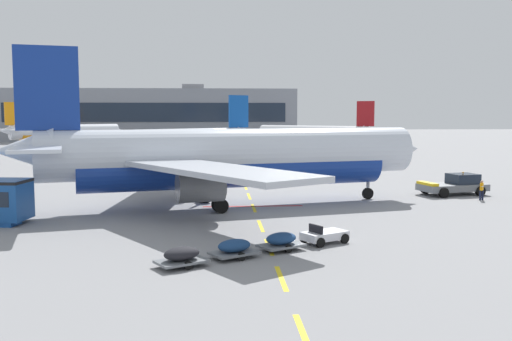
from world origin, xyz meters
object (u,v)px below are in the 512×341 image
Objects in this scene: airliner_far_right at (64,133)px; baggage_train at (259,244)px; airliner_foreground at (229,157)px; ground_crew_worker at (482,189)px; airliner_far_center at (177,142)px; uld_cargo_container at (5,213)px; catering_truck at (163,163)px; pushback_tug at (455,185)px; airliner_mid_left at (315,135)px.

airliner_far_right reaches higher than baggage_train.
ground_crew_worker is (21.69, 1.83, -2.97)m from airliner_foreground.
airliner_far_center is at bearing 98.28° from baggage_train.
catering_truck is at bearing 74.48° from uld_cargo_container.
airliner_far_right is at bearing 124.93° from pushback_tug.
airliner_mid_left is at bearing 50.80° from airliner_far_center.
uld_cargo_container is at bearing -155.45° from airliner_foreground.
airliner_mid_left is 83.83m from uld_cargo_container.
catering_truck is at bearing -66.55° from airliner_far_right.
pushback_tug reaches higher than uld_cargo_container.
airliner_far_right is at bearing 102.12° from uld_cargo_container.
ground_crew_worker is at bearing 4.82° from airliner_foreground.
airliner_far_center reaches higher than airliner_far_right.
airliner_far_center reaches higher than uld_cargo_container.
airliner_foreground is 21.97m from ground_crew_worker.
baggage_train is (8.44, -37.14, -1.11)m from catering_truck.
airliner_far_center is at bearing 129.62° from pushback_tug.
pushback_tug reaches higher than ground_crew_worker.
airliner_foreground reaches higher than catering_truck.
airliner_far_center is 17.15m from catering_truck.
airliner_foreground is 1.37× the size of airliner_mid_left.
airliner_far_center reaches higher than pushback_tug.
airliner_foreground reaches higher than pushback_tug.
airliner_far_right is (-34.67, 84.61, -0.79)m from airliner_foreground.
uld_cargo_container is (-8.38, -45.22, -2.52)m from airliner_far_center.
airliner_mid_left is at bearing 78.31° from baggage_train.
airliner_far_center is at bearing 79.51° from uld_cargo_container.
airliner_mid_left reaches higher than catering_truck.
airliner_far_center reaches higher than airliner_mid_left.
pushback_tug is 3.77× the size of ground_crew_worker.
pushback_tug is 96.84m from airliner_far_right.
pushback_tug is 3.53m from ground_crew_worker.
airliner_foreground is 16.81m from uld_cargo_container.
airliner_far_right reaches higher than ground_crew_worker.
airliner_far_right reaches higher than catering_truck.
airliner_far_right is 69.03m from catering_truck.
airliner_mid_left is 40.49m from airliner_far_center.
baggage_train is at bearing -77.20° from catering_truck.
pushback_tug is 0.60× the size of baggage_train.
airliner_mid_left is 55.64m from airliner_far_right.
airliner_foreground is 16.25m from baggage_train.
pushback_tug is 32.26m from catering_truck.
baggage_train is at bearing -101.69° from airliner_mid_left.
ground_crew_worker reaches higher than uld_cargo_container.
catering_truck is 3.90× the size of ground_crew_worker.
baggage_train is at bearing -70.33° from airliner_far_right.
pushback_tug is 28.74m from baggage_train.
uld_cargo_container is at bearing -77.88° from airliner_far_right.
pushback_tug is 0.26× the size of airliner_mid_left.
baggage_train is at bearing -132.82° from pushback_tug.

